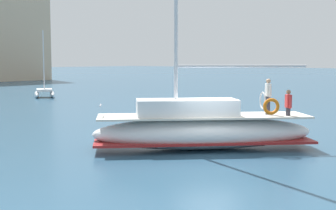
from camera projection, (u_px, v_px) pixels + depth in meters
ground_plane at (209, 152)px, 19.69m from camera, size 400.00×400.00×0.00m
main_sailboat at (201, 128)px, 20.33m from camera, size 8.58×8.39×13.81m
moored_cutter_right at (44, 92)px, 48.43m from camera, size 3.93×4.51×6.86m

